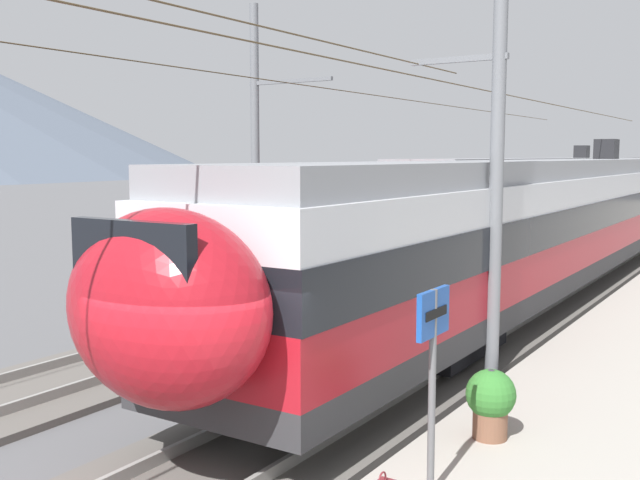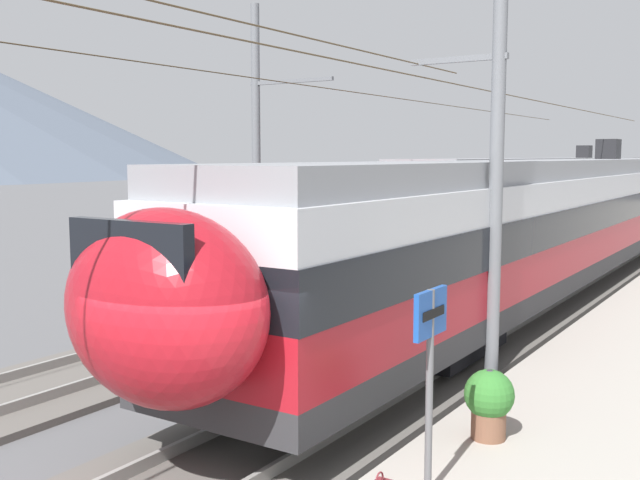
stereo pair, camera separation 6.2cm
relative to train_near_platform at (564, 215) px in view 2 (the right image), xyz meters
name	(u,v)px [view 2 (the right image)]	position (x,y,z in m)	size (l,w,h in m)	color
train_near_platform	(564,215)	(0.00, 0.00, 0.00)	(34.35, 2.86, 4.27)	#2D2D30
train_far_track	(555,190)	(15.78, 4.65, 0.00)	(35.25, 3.00, 4.27)	#2D2D30
catenary_mast_mid	(492,147)	(-10.01, -1.38, 1.87)	(40.18, 1.77, 7.96)	slate
catenary_mast_far_side	(261,146)	(-5.73, 6.86, 1.99)	(40.18, 2.68, 8.11)	slate
platform_sign	(430,345)	(-15.20, -2.66, -0.26)	(0.70, 0.08, 2.24)	#59595B
potted_plant_by_shelter	(489,399)	(-13.32, -2.64, -1.38)	(0.65, 0.65, 0.91)	brown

